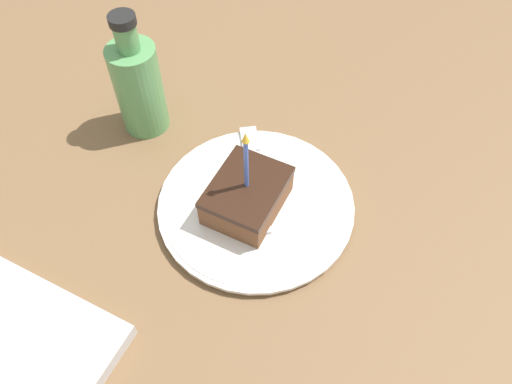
% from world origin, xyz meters
% --- Properties ---
extents(ground_plane, '(2.40, 2.40, 0.04)m').
position_xyz_m(ground_plane, '(0.00, 0.00, -0.02)').
color(ground_plane, brown).
rests_on(ground_plane, ground).
extents(plate, '(0.26, 0.26, 0.01)m').
position_xyz_m(plate, '(-0.01, -0.01, 0.01)').
color(plate, white).
rests_on(plate, ground_plane).
extents(cake_slice, '(0.09, 0.11, 0.14)m').
position_xyz_m(cake_slice, '(-0.02, -0.02, 0.04)').
color(cake_slice, brown).
rests_on(cake_slice, plate).
extents(fork, '(0.12, 0.16, 0.00)m').
position_xyz_m(fork, '(-0.04, 0.04, 0.02)').
color(fork, silver).
rests_on(fork, plate).
extents(bottle, '(0.07, 0.07, 0.19)m').
position_xyz_m(bottle, '(-0.23, 0.06, 0.08)').
color(bottle, '#599959').
rests_on(bottle, ground_plane).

